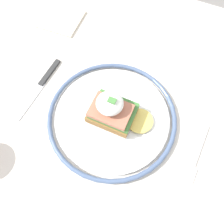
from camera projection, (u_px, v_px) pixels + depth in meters
name	position (u px, v px, depth m)	size (l,w,h in m)	color
ground_plane	(114.00, 160.00, 1.18)	(6.00, 6.00, 0.00)	gray
dining_table	(115.00, 114.00, 0.62)	(1.07, 0.79, 0.73)	beige
plate	(112.00, 117.00, 0.49)	(0.29, 0.29, 0.02)	white
sandwich	(112.00, 110.00, 0.46)	(0.14, 0.08, 0.07)	olive
fork	(196.00, 156.00, 0.46)	(0.02, 0.14, 0.00)	silver
knife	(42.00, 83.00, 0.53)	(0.02, 0.18, 0.01)	#2D2D2D
napkin	(61.00, 19.00, 0.62)	(0.11, 0.10, 0.01)	beige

